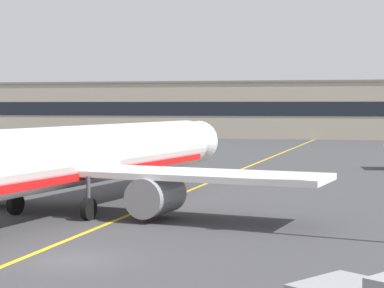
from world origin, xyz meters
name	(u,v)px	position (x,y,z in m)	size (l,w,h in m)	color
ground_plane	(74,260)	(0.00, 0.00, 0.00)	(400.00, 400.00, 0.00)	#3D3D3F
taxiway_centreline	(205,184)	(0.00, 30.00, 0.00)	(0.30, 180.00, 0.01)	yellow
airliner_foreground	(68,159)	(-5.27, 12.52, 3.37)	(32.31, 41.20, 11.65)	white
safety_cone_by_nose_gear	(144,180)	(-5.25, 29.48, 0.26)	(0.44, 0.44, 0.55)	orange
terminal_building	(295,110)	(2.14, 116.67, 5.81)	(166.76, 12.40, 11.60)	#B2A893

